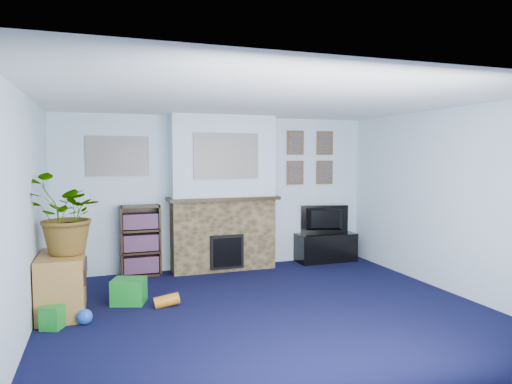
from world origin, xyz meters
name	(u,v)px	position (x,y,z in m)	size (l,w,h in m)	color
floor	(269,311)	(0.00, 0.00, 0.00)	(5.00, 4.50, 0.01)	black
ceiling	(269,100)	(0.00, 0.00, 2.40)	(5.00, 4.50, 0.01)	white
wall_back	(220,192)	(0.00, 2.25, 1.20)	(5.00, 0.04, 2.40)	silver
wall_front	(387,243)	(0.00, -2.25, 1.20)	(5.00, 0.04, 2.40)	silver
wall_left	(24,217)	(-2.50, 0.00, 1.20)	(0.04, 4.50, 2.40)	silver
wall_right	(448,200)	(2.50, 0.00, 1.20)	(0.04, 4.50, 2.40)	silver
chimney_breast	(223,194)	(0.00, 2.05, 1.18)	(1.72, 0.50, 2.40)	brown
collage_main	(226,156)	(0.00, 1.84, 1.78)	(1.00, 0.03, 0.68)	gray
collage_left	(118,156)	(-1.55, 2.23, 1.78)	(0.90, 0.03, 0.58)	gray
portrait_tl	(295,143)	(1.30, 2.23, 2.00)	(0.30, 0.03, 0.40)	brown
portrait_tr	(325,143)	(1.85, 2.23, 2.00)	(0.30, 0.03, 0.40)	brown
portrait_bl	(295,173)	(1.30, 2.23, 1.50)	(0.30, 0.03, 0.40)	brown
portrait_br	(324,172)	(1.85, 2.23, 1.50)	(0.30, 0.03, 0.40)	brown
tv_stand	(326,248)	(1.79, 2.03, 0.23)	(1.00, 0.42, 0.47)	black
television	(325,220)	(1.79, 2.05, 0.71)	(0.81, 0.11, 0.47)	black
bookshelf	(141,242)	(-1.26, 2.11, 0.50)	(0.58, 0.28, 1.05)	black
sideboard	(62,283)	(-2.24, 0.69, 0.35)	(0.48, 0.87, 0.68)	#A27134
potted_plant	(64,214)	(-2.19, 0.64, 1.13)	(0.82, 0.71, 0.91)	#26661E
mantel_clock	(221,192)	(-0.04, 2.00, 1.22)	(0.11, 0.06, 0.15)	gold
mantel_candle	(239,191)	(0.24, 2.00, 1.23)	(0.05, 0.05, 0.17)	#B2BFC6
mantel_teddy	(188,194)	(-0.55, 2.00, 1.22)	(0.14, 0.14, 0.14)	gray
mantel_can	(265,192)	(0.67, 2.00, 1.21)	(0.05, 0.05, 0.11)	#198C26
green_crate	(129,292)	(-1.51, 0.79, 0.14)	(0.38, 0.30, 0.30)	#198C26
toy_ball	(85,316)	(-1.99, 0.23, 0.09)	(0.16, 0.16, 0.16)	blue
toy_block	(53,318)	(-2.30, 0.22, 0.11)	(0.20, 0.20, 0.24)	#198C26
toy_tube	(167,301)	(-1.09, 0.53, 0.07)	(0.14, 0.14, 0.29)	orange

